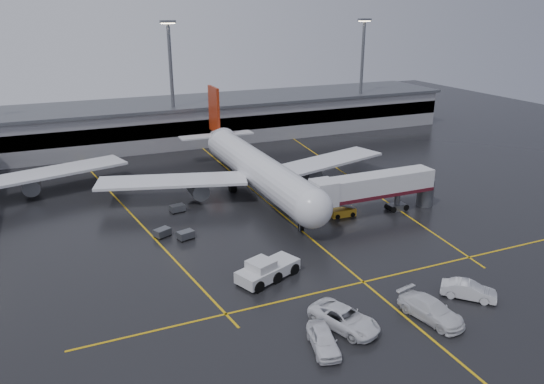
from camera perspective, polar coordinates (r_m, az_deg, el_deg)
name	(u,v)px	position (r m, az deg, el deg)	size (l,w,h in m)	color
ground	(279,212)	(74.51, 0.80, -2.22)	(220.00, 220.00, 0.00)	black
apron_line_centre	(279,212)	(74.51, 0.80, -2.21)	(0.25, 90.00, 0.02)	gold
apron_line_stop	(363,282)	(57.11, 10.02, -9.73)	(60.00, 0.25, 0.02)	gold
apron_line_left	(126,209)	(78.57, -15.73, -1.80)	(0.25, 70.00, 0.02)	gold
apron_line_right	(350,177)	(90.89, 8.59, 1.64)	(0.25, 70.00, 0.02)	gold
terminal	(191,120)	(116.93, -8.95, 7.83)	(122.00, 19.00, 8.60)	gray
light_mast_mid	(171,78)	(108.44, -11.02, 12.25)	(3.00, 1.20, 25.45)	#595B60
light_mast_right	(362,68)	(126.08, 9.87, 13.30)	(3.00, 1.20, 25.45)	#595B60
main_airliner	(254,166)	(81.57, -1.98, 2.86)	(48.80, 45.60, 14.10)	silver
jet_bridge	(374,188)	(73.80, 11.19, 0.43)	(19.90, 3.40, 6.05)	silver
pushback_tractor	(267,270)	(56.36, -0.60, -8.63)	(7.82, 5.39, 2.59)	silver
belt_loader	(343,212)	(73.64, 7.81, -2.22)	(3.63, 1.86, 2.24)	gold
service_van_a	(344,318)	(49.11, 7.96, -13.61)	(3.16, 6.86, 1.91)	white
service_van_b	(431,310)	(52.01, 17.09, -12.28)	(2.74, 6.74, 1.96)	silver
service_van_c	(469,290)	(56.61, 20.83, -10.08)	(1.87, 5.37, 1.77)	silver
service_van_d	(323,340)	(46.32, 5.68, -15.86)	(2.10, 5.22, 1.78)	white
baggage_cart_a	(186,235)	(66.61, -9.48, -4.66)	(2.28, 1.81, 1.12)	#595B60
baggage_cart_b	(162,232)	(67.87, -11.97, -4.36)	(2.37, 2.04, 1.12)	#595B60
baggage_cart_c	(177,208)	(75.47, -10.37, -1.75)	(2.20, 1.63, 1.12)	#595B60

